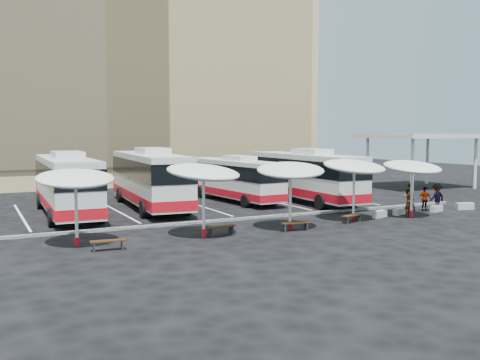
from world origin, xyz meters
name	(u,v)px	position (x,y,z in m)	size (l,w,h in m)	color
ground	(248,221)	(0.00, 0.00, 0.00)	(120.00, 120.00, 0.00)	black
sandstone_building	(116,67)	(0.00, 31.87, 12.63)	(42.00, 18.25, 29.60)	tan
service_canopy	(421,137)	(24.00, 10.00, 4.87)	(10.00, 8.00, 5.20)	silver
curb_divider	(244,219)	(0.00, 0.50, 0.07)	(34.00, 0.25, 0.15)	black
bay_lines	(197,205)	(0.00, 8.00, 0.01)	(24.15, 12.00, 0.01)	white
bus_0	(66,182)	(-9.32, 7.33, 2.11)	(3.35, 13.11, 4.14)	silver
bus_1	(149,177)	(-3.55, 8.21, 2.18)	(3.83, 13.64, 4.28)	silver
bus_2	(233,178)	(3.35, 8.93, 1.82)	(3.34, 11.40, 3.57)	silver
bus_3	(304,174)	(8.13, 6.22, 2.10)	(3.26, 12.99, 4.10)	silver
sunshade_0	(75,179)	(-10.42, -2.79, 3.15)	(3.55, 3.60, 3.71)	silver
sunshade_1	(203,173)	(-4.30, -3.47, 3.29)	(4.80, 4.83, 3.87)	silver
sunshade_2	(290,171)	(0.72, -3.64, 3.25)	(4.84, 4.86, 3.82)	silver
sunshade_3	(354,167)	(5.74, -2.77, 3.26)	(3.83, 3.88, 3.83)	silver
sunshade_4	(412,167)	(9.84, -3.32, 3.14)	(3.84, 3.88, 3.70)	silver
wood_bench_0	(108,243)	(-9.35, -4.42, 0.37)	(1.59, 0.52, 0.48)	black
wood_bench_1	(221,228)	(-3.32, -3.40, 0.37)	(1.64, 0.66, 0.49)	black
wood_bench_2	(295,224)	(0.76, -4.10, 0.37)	(1.64, 0.67, 0.49)	black
wood_bench_3	(352,217)	(5.18, -3.33, 0.36)	(1.60, 0.87, 0.47)	black
conc_bench_0	(380,214)	(8.04, -2.50, 0.22)	(1.15, 0.38, 0.43)	#989892
conc_bench_1	(399,212)	(9.92, -2.21, 0.21)	(1.09, 0.36, 0.41)	#989892
conc_bench_2	(436,209)	(13.12, -2.31, 0.21)	(1.11, 0.37, 0.42)	#989892
conc_bench_3	(465,206)	(15.64, -2.44, 0.23)	(1.25, 0.42, 0.47)	#989892
passenger_0	(408,203)	(9.87, -3.05, 0.86)	(0.63, 0.41, 1.72)	black
passenger_1	(410,197)	(11.87, -1.08, 0.94)	(0.92, 0.71, 1.89)	black
passenger_2	(425,199)	(12.66, -1.68, 0.82)	(0.96, 0.40, 1.64)	black
passenger_3	(437,197)	(13.30, -2.13, 0.94)	(1.22, 0.70, 1.88)	black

